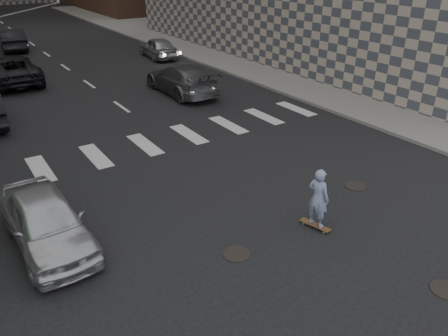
% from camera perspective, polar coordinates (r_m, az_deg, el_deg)
% --- Properties ---
extents(ground, '(160.00, 160.00, 0.00)m').
position_cam_1_polar(ground, '(11.65, 13.37, -10.58)').
color(ground, black).
rests_on(ground, ground).
extents(sidewalk_right, '(13.00, 80.00, 0.15)m').
position_cam_1_polar(sidewalk_right, '(34.59, 6.35, 14.85)').
color(sidewalk_right, gray).
rests_on(sidewalk_right, ground).
extents(manhole_a, '(0.70, 0.70, 0.02)m').
position_cam_1_polar(manhole_a, '(11.40, 27.02, -14.00)').
color(manhole_a, black).
rests_on(manhole_a, ground).
extents(manhole_b, '(0.70, 0.70, 0.02)m').
position_cam_1_polar(manhole_b, '(11.26, 1.64, -11.14)').
color(manhole_b, black).
rests_on(manhole_b, ground).
extents(manhole_c, '(0.70, 0.70, 0.02)m').
position_cam_1_polar(manhole_c, '(14.90, 16.76, -2.24)').
color(manhole_c, black).
rests_on(manhole_c, ground).
extents(skateboarder, '(0.55, 0.93, 1.80)m').
position_cam_1_polar(skateboarder, '(12.00, 12.19, -3.85)').
color(skateboarder, brown).
rests_on(skateboarder, ground).
extents(silver_sedan, '(1.84, 4.26, 1.43)m').
position_cam_1_polar(silver_sedan, '(12.07, -22.21, -6.46)').
color(silver_sedan, silver).
rests_on(silver_sedan, ground).
extents(traffic_car_b, '(2.20, 5.38, 1.56)m').
position_cam_1_polar(traffic_car_b, '(23.98, -5.59, 11.51)').
color(traffic_car_b, '#585A60').
rests_on(traffic_car_b, ground).
extents(traffic_car_c, '(2.79, 5.87, 1.62)m').
position_cam_1_polar(traffic_car_c, '(28.61, -26.07, 11.50)').
color(traffic_car_c, black).
rests_on(traffic_car_c, ground).
extents(traffic_car_d, '(2.12, 4.42, 1.46)m').
position_cam_1_polar(traffic_car_d, '(32.91, -8.60, 15.29)').
color(traffic_car_d, '#B4B7BC').
rests_on(traffic_car_d, ground).
extents(traffic_car_e, '(2.13, 5.09, 1.63)m').
position_cam_1_polar(traffic_car_e, '(38.94, -25.93, 14.87)').
color(traffic_car_e, black).
rests_on(traffic_car_e, ground).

